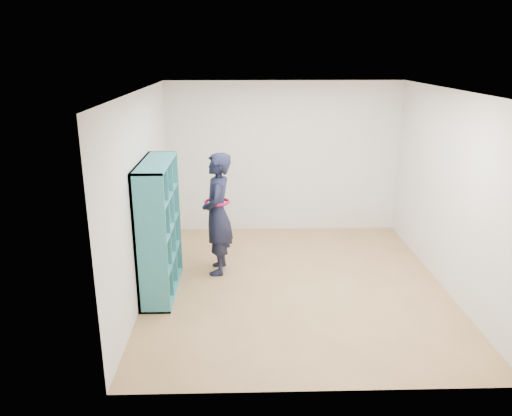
{
  "coord_description": "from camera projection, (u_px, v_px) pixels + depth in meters",
  "views": [
    {
      "loc": [
        -0.72,
        -6.2,
        3.07
      ],
      "look_at": [
        -0.53,
        0.3,
        1.01
      ],
      "focal_mm": 35.0,
      "sensor_mm": 36.0,
      "label": 1
    }
  ],
  "objects": [
    {
      "name": "wall_right",
      "position": [
        450.0,
        192.0,
        6.51
      ],
      "size": [
        0.02,
        4.5,
        2.6
      ],
      "primitive_type": "cube",
      "color": "silver",
      "rests_on": "floor"
    },
    {
      "name": "bookshelf",
      "position": [
        157.0,
        230.0,
        6.44
      ],
      "size": [
        0.38,
        1.32,
        1.76
      ],
      "color": "teal",
      "rests_on": "floor"
    },
    {
      "name": "wall_front",
      "position": [
        326.0,
        265.0,
        4.31
      ],
      "size": [
        4.0,
        0.02,
        2.6
      ],
      "primitive_type": "cube",
      "color": "silver",
      "rests_on": "floor"
    },
    {
      "name": "smartphone",
      "position": [
        208.0,
        204.0,
        7.06
      ],
      "size": [
        0.02,
        0.11,
        0.14
      ],
      "rotation": [
        0.39,
        0.0,
        0.1
      ],
      "color": "silver",
      "rests_on": "person"
    },
    {
      "name": "ceiling",
      "position": [
        300.0,
        91.0,
        6.07
      ],
      "size": [
        4.5,
        4.5,
        0.0
      ],
      "primitive_type": "plane",
      "color": "white",
      "rests_on": "wall_back"
    },
    {
      "name": "wall_back",
      "position": [
        284.0,
        158.0,
        8.6
      ],
      "size": [
        4.0,
        0.02,
        2.6
      ],
      "primitive_type": "cube",
      "color": "silver",
      "rests_on": "floor"
    },
    {
      "name": "person",
      "position": [
        217.0,
        214.0,
        7.01
      ],
      "size": [
        0.44,
        0.65,
        1.75
      ],
      "rotation": [
        0.0,
        0.0,
        -1.6
      ],
      "color": "black",
      "rests_on": "floor"
    },
    {
      "name": "floor",
      "position": [
        295.0,
        284.0,
        6.85
      ],
      "size": [
        4.5,
        4.5,
        0.0
      ],
      "primitive_type": "plane",
      "color": "olive",
      "rests_on": "ground"
    },
    {
      "name": "wall_left",
      "position": [
        143.0,
        195.0,
        6.4
      ],
      "size": [
        0.02,
        4.5,
        2.6
      ],
      "primitive_type": "cube",
      "color": "silver",
      "rests_on": "floor"
    }
  ]
}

